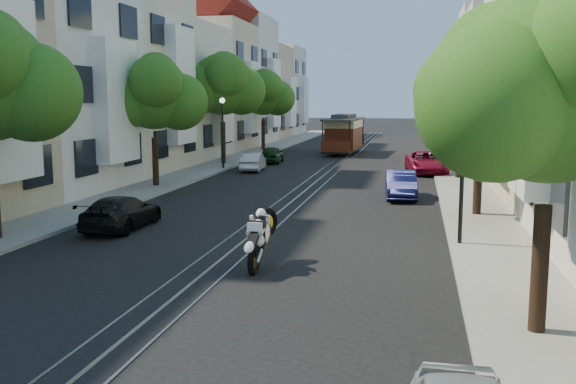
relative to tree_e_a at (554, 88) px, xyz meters
The scene contains 25 objects.
ground 32.17m from the tree_e_a, 103.17° to the left, with size 200.00×200.00×0.00m, color black.
sidewalk_east 31.33m from the tree_e_a, 90.02° to the left, with size 2.50×80.00×0.12m, color gray.
sidewalk_west 34.52m from the tree_e_a, 115.07° to the left, with size 2.50×80.00×0.12m, color gray.
rail_left 32.29m from the tree_e_a, 104.13° to the left, with size 0.06×80.00×0.02m, color gray.
rail_slot 32.16m from the tree_e_a, 103.17° to the left, with size 0.06×80.00×0.02m, color gray.
rail_right 32.04m from the tree_e_a, 102.21° to the left, with size 0.06×80.00×0.02m, color gray.
lane_line 32.16m from the tree_e_a, 103.17° to the left, with size 0.08×80.00×0.01m, color tan.
townhouses_east 31.29m from the tree_e_a, 81.53° to the left, with size 7.75×72.00×12.00m.
townhouses_west 36.38m from the tree_e_a, 121.73° to the left, with size 7.75×72.00×11.76m.
tree_e_a is the anchor object (origin of this frame).
tree_e_b 12.00m from the tree_e_a, 90.00° to the left, with size 4.93×4.08×6.68m.
tree_e_c 23.00m from the tree_e_a, 90.00° to the left, with size 4.84×3.99×6.52m.
tree_e_d 34.00m from the tree_e_a, 90.00° to the left, with size 5.01×4.16×6.85m.
tree_w_b 22.28m from the tree_e_a, 130.27° to the left, with size 4.72×3.87×6.27m.
tree_w_c 31.49m from the tree_e_a, 117.22° to the left, with size 5.13×4.28×7.09m.
tree_w_d 41.57m from the tree_e_a, 110.27° to the left, with size 4.84×3.99×6.52m.
lamp_east 7.26m from the tree_e_a, 97.79° to the left, with size 0.32×0.32×4.16m.
lamp_west 28.51m from the tree_e_a, 118.45° to the left, with size 0.32×0.32×4.16m.
sportbike_rider 7.92m from the tree_e_a, 148.83° to the left, with size 0.50×2.10×1.48m.
cable_car 38.68m from the tree_e_a, 101.60° to the left, with size 2.72×7.37×2.78m.
parked_car_e_mid 16.65m from the tree_e_a, 100.17° to the left, with size 1.24×3.55×1.17m, color #0C103F.
parked_car_e_far 25.89m from the tree_e_a, 93.72° to the left, with size 2.11×4.57×1.27m, color maroon.
parked_car_w_near 14.41m from the tree_e_a, 147.11° to the left, with size 1.53×3.77×1.09m, color black.
parked_car_w_mid 27.67m from the tree_e_a, 115.19° to the left, with size 1.13×3.23×1.06m, color silver.
parked_car_w_far 32.23m from the tree_e_a, 111.37° to the left, with size 1.31×3.27×1.11m, color #143415.
Camera 1 is at (5.00, -14.64, 4.23)m, focal length 40.00 mm.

